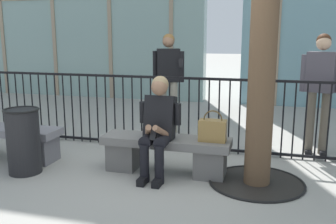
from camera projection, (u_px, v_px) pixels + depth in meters
ground_plane at (166, 172)px, 4.73m from camera, size 60.00×60.00×0.00m
stone_bench at (166, 151)px, 4.68m from camera, size 1.60×0.44×0.45m
seated_person_with_phone at (158, 124)px, 4.50m from camera, size 0.52×0.66×1.21m
handbag_on_bench at (213, 130)px, 4.45m from camera, size 0.32×0.16×0.38m
bystander_at_railing at (320, 85)px, 5.29m from camera, size 0.55×0.34×1.71m
bystander_further_back at (168, 76)px, 6.45m from camera, size 0.55×0.35×1.71m
plaza_railing at (184, 113)px, 5.54m from camera, size 7.52×0.04×1.10m
stone_bench_far at (5, 139)px, 5.21m from camera, size 1.60×0.44×0.45m
trash_can at (23, 140)px, 4.63m from camera, size 0.43×0.43×0.82m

